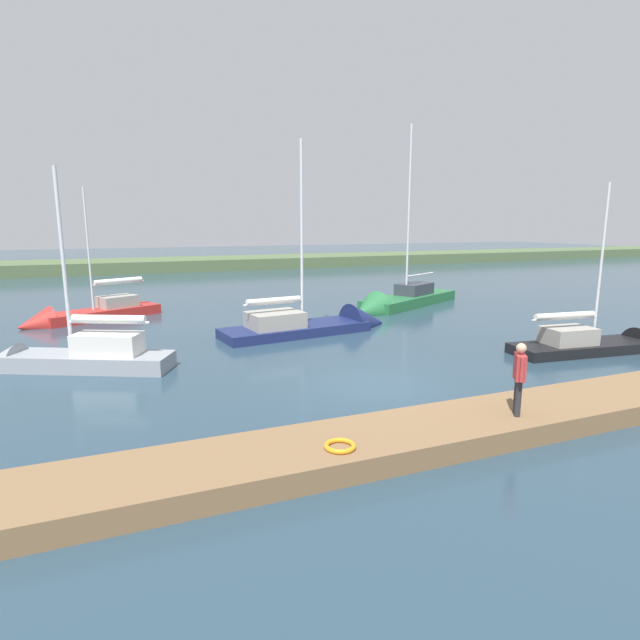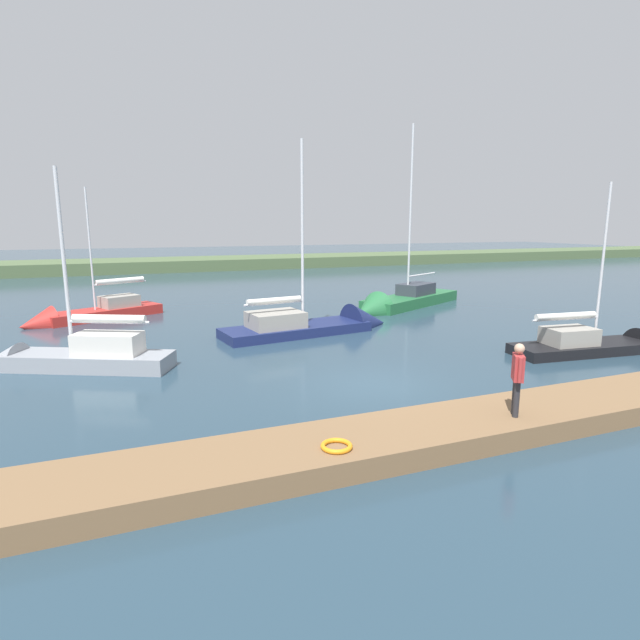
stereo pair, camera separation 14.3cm
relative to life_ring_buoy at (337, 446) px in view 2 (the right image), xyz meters
name	(u,v)px [view 2 (the right image)]	position (x,y,z in m)	size (l,w,h in m)	color
ground_plane	(374,384)	(-3.36, -4.77, -0.55)	(200.00, 200.00, 0.00)	#263D4C
far_shoreline	(192,269)	(-3.36, -48.98, -0.55)	(180.00, 8.00, 2.40)	#4C603D
dock_pier	(459,428)	(-3.36, -0.44, -0.30)	(24.45, 2.19, 0.50)	brown
life_ring_buoy	(337,446)	(0.00, 0.00, 0.00)	(0.66, 0.66, 0.10)	orange
sailboat_mid_channel	(604,348)	(-13.85, -5.17, -0.44)	(7.28, 2.47, 7.40)	black
sailboat_inner_slip	(70,360)	(5.77, -10.29, -0.26)	(6.79, 4.34, 7.51)	gray
sailboat_far_right	(399,304)	(-11.57, -17.32, -0.31)	(9.50, 6.34, 11.69)	#236638
sailboat_near_dock	(86,316)	(5.79, -19.82, -0.32)	(7.19, 4.75, 7.62)	#B22823
sailboat_outer_mooring	(324,327)	(-4.89, -12.84, -0.36)	(8.68, 3.39, 9.68)	navy
person_on_dock	(518,374)	(-4.68, -0.09, 0.98)	(0.45, 0.57, 1.77)	#28282D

